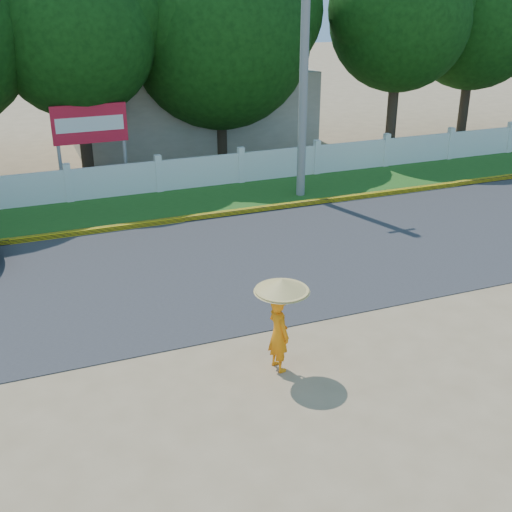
% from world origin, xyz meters
% --- Properties ---
extents(ground, '(120.00, 120.00, 0.00)m').
position_xyz_m(ground, '(0.00, 0.00, 0.00)').
color(ground, '#9E8460').
rests_on(ground, ground).
extents(road, '(60.00, 7.00, 0.02)m').
position_xyz_m(road, '(0.00, 4.50, 0.01)').
color(road, '#38383A').
rests_on(road, ground).
extents(grass_verge, '(60.00, 3.50, 0.03)m').
position_xyz_m(grass_verge, '(0.00, 9.75, 0.01)').
color(grass_verge, '#2D601E').
rests_on(grass_verge, ground).
extents(curb, '(40.00, 0.18, 0.16)m').
position_xyz_m(curb, '(0.00, 8.05, 0.08)').
color(curb, yellow).
rests_on(curb, ground).
extents(fence, '(40.00, 0.10, 1.10)m').
position_xyz_m(fence, '(0.00, 11.20, 0.55)').
color(fence, silver).
rests_on(fence, ground).
extents(building_near, '(10.00, 6.00, 3.20)m').
position_xyz_m(building_near, '(3.00, 18.00, 1.60)').
color(building_near, '#B7AD99').
rests_on(building_near, ground).
extents(utility_pole, '(0.28, 0.28, 7.57)m').
position_xyz_m(utility_pole, '(4.38, 9.09, 3.79)').
color(utility_pole, gray).
rests_on(utility_pole, ground).
extents(monk_with_parasol, '(1.02, 1.02, 1.86)m').
position_xyz_m(monk_with_parasol, '(-0.43, -0.33, 1.21)').
color(monk_with_parasol, orange).
rests_on(monk_with_parasol, ground).
extents(billboard, '(2.50, 0.13, 2.95)m').
position_xyz_m(billboard, '(-2.00, 12.30, 2.14)').
color(billboard, gray).
rests_on(billboard, ground).
extents(tree_row, '(38.55, 8.16, 8.73)m').
position_xyz_m(tree_row, '(3.85, 14.25, 4.95)').
color(tree_row, '#473828').
rests_on(tree_row, ground).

